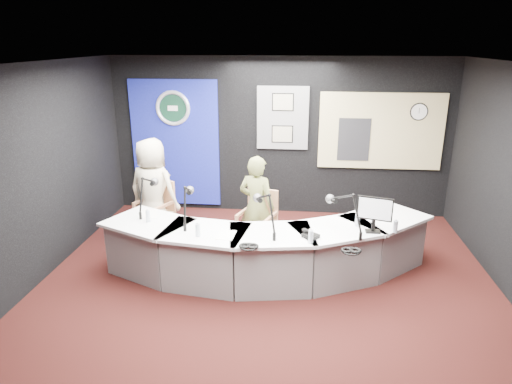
# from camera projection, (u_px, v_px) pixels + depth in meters

# --- Properties ---
(ground) EXTENTS (6.00, 6.00, 0.00)m
(ground) POSITION_uv_depth(u_px,v_px,m) (265.00, 295.00, 5.74)
(ground) COLOR black
(ground) RESTS_ON ground
(ceiling) EXTENTS (6.00, 6.00, 0.02)m
(ceiling) POSITION_uv_depth(u_px,v_px,m) (267.00, 65.00, 4.85)
(ceiling) COLOR silver
(ceiling) RESTS_ON ground
(wall_back) EXTENTS (6.00, 0.02, 2.80)m
(wall_back) POSITION_uv_depth(u_px,v_px,m) (280.00, 137.00, 8.12)
(wall_back) COLOR black
(wall_back) RESTS_ON ground
(wall_front) EXTENTS (6.00, 0.02, 2.80)m
(wall_front) POSITION_uv_depth(u_px,v_px,m) (222.00, 363.00, 2.47)
(wall_front) COLOR black
(wall_front) RESTS_ON ground
(wall_left) EXTENTS (0.02, 6.00, 2.80)m
(wall_left) POSITION_uv_depth(u_px,v_px,m) (22.00, 182.00, 5.58)
(wall_left) COLOR black
(wall_left) RESTS_ON ground
(broadcast_desk) EXTENTS (4.50, 1.90, 0.75)m
(broadcast_desk) POSITION_uv_depth(u_px,v_px,m) (265.00, 249.00, 6.14)
(broadcast_desk) COLOR silver
(broadcast_desk) RESTS_ON ground
(backdrop_panel) EXTENTS (1.60, 0.05, 2.30)m
(backdrop_panel) POSITION_uv_depth(u_px,v_px,m) (175.00, 144.00, 8.32)
(backdrop_panel) COLOR navy
(backdrop_panel) RESTS_ON wall_back
(agency_seal) EXTENTS (0.63, 0.07, 0.63)m
(agency_seal) POSITION_uv_depth(u_px,v_px,m) (173.00, 108.00, 8.08)
(agency_seal) COLOR silver
(agency_seal) RESTS_ON backdrop_panel
(seal_center) EXTENTS (0.48, 0.01, 0.48)m
(seal_center) POSITION_uv_depth(u_px,v_px,m) (173.00, 108.00, 8.08)
(seal_center) COLOR #0D3020
(seal_center) RESTS_ON backdrop_panel
(pinboard) EXTENTS (0.90, 0.04, 1.10)m
(pinboard) POSITION_uv_depth(u_px,v_px,m) (283.00, 118.00, 7.98)
(pinboard) COLOR slate
(pinboard) RESTS_ON wall_back
(framed_photo_upper) EXTENTS (0.34, 0.02, 0.27)m
(framed_photo_upper) POSITION_uv_depth(u_px,v_px,m) (283.00, 102.00, 7.86)
(framed_photo_upper) COLOR gray
(framed_photo_upper) RESTS_ON pinboard
(framed_photo_lower) EXTENTS (0.34, 0.02, 0.27)m
(framed_photo_lower) POSITION_uv_depth(u_px,v_px,m) (282.00, 134.00, 8.04)
(framed_photo_lower) COLOR gray
(framed_photo_lower) RESTS_ON pinboard
(booth_window_frame) EXTENTS (2.12, 0.06, 1.32)m
(booth_window_frame) POSITION_uv_depth(u_px,v_px,m) (381.00, 131.00, 7.88)
(booth_window_frame) COLOR tan
(booth_window_frame) RESTS_ON wall_back
(booth_glow) EXTENTS (2.00, 0.02, 1.20)m
(booth_glow) POSITION_uv_depth(u_px,v_px,m) (381.00, 131.00, 7.87)
(booth_glow) COLOR #F6E49B
(booth_glow) RESTS_ON booth_window_frame
(equipment_rack) EXTENTS (0.55, 0.02, 0.75)m
(equipment_rack) POSITION_uv_depth(u_px,v_px,m) (354.00, 140.00, 7.94)
(equipment_rack) COLOR black
(equipment_rack) RESTS_ON booth_window_frame
(wall_clock) EXTENTS (0.28, 0.01, 0.28)m
(wall_clock) POSITION_uv_depth(u_px,v_px,m) (419.00, 112.00, 7.68)
(wall_clock) COLOR white
(wall_clock) RESTS_ON booth_window_frame
(armchair_left) EXTENTS (0.72, 0.72, 0.95)m
(armchair_left) POSITION_uv_depth(u_px,v_px,m) (154.00, 212.00, 7.18)
(armchair_left) COLOR #AA714D
(armchair_left) RESTS_ON ground
(armchair_right) EXTENTS (0.70, 0.70, 0.99)m
(armchair_right) POSITION_uv_depth(u_px,v_px,m) (257.00, 223.00, 6.71)
(armchair_right) COLOR #AA714D
(armchair_right) RESTS_ON ground
(draped_jacket) EXTENTS (0.49, 0.32, 0.70)m
(draped_jacket) POSITION_uv_depth(u_px,v_px,m) (150.00, 198.00, 7.36)
(draped_jacket) COLOR #676557
(draped_jacket) RESTS_ON armchair_left
(person_man) EXTENTS (0.91, 0.70, 1.65)m
(person_man) POSITION_uv_depth(u_px,v_px,m) (153.00, 191.00, 7.07)
(person_man) COLOR beige
(person_man) RESTS_ON ground
(person_woman) EXTENTS (0.64, 0.53, 1.51)m
(person_woman) POSITION_uv_depth(u_px,v_px,m) (257.00, 206.00, 6.63)
(person_woman) COLOR olive
(person_woman) RESTS_ON ground
(computer_monitor) EXTENTS (0.39, 0.13, 0.27)m
(computer_monitor) POSITION_uv_depth(u_px,v_px,m) (375.00, 208.00, 5.65)
(computer_monitor) COLOR black
(computer_monitor) RESTS_ON broadcast_desk
(desk_phone) EXTENTS (0.23, 0.23, 0.05)m
(desk_phone) POSITION_uv_depth(u_px,v_px,m) (311.00, 236.00, 5.59)
(desk_phone) COLOR black
(desk_phone) RESTS_ON broadcast_desk
(headphones_near) EXTENTS (0.24, 0.24, 0.04)m
(headphones_near) POSITION_uv_depth(u_px,v_px,m) (351.00, 251.00, 5.21)
(headphones_near) COLOR black
(headphones_near) RESTS_ON broadcast_desk
(headphones_far) EXTENTS (0.23, 0.23, 0.04)m
(headphones_far) POSITION_uv_depth(u_px,v_px,m) (249.00, 246.00, 5.33)
(headphones_far) COLOR black
(headphones_far) RESTS_ON broadcast_desk
(paper_stack) EXTENTS (0.29, 0.37, 0.00)m
(paper_stack) POSITION_uv_depth(u_px,v_px,m) (148.00, 214.00, 6.35)
(paper_stack) COLOR white
(paper_stack) RESTS_ON broadcast_desk
(notepad) EXTENTS (0.23, 0.32, 0.00)m
(notepad) POSITION_uv_depth(u_px,v_px,m) (226.00, 235.00, 5.66)
(notepad) COLOR white
(notepad) RESTS_ON broadcast_desk
(boom_mic_a) EXTENTS (0.16, 0.74, 0.60)m
(boom_mic_a) POSITION_uv_depth(u_px,v_px,m) (147.00, 191.00, 6.36)
(boom_mic_a) COLOR black
(boom_mic_a) RESTS_ON broadcast_desk
(boom_mic_b) EXTENTS (0.19, 0.74, 0.60)m
(boom_mic_b) POSITION_uv_depth(u_px,v_px,m) (187.00, 201.00, 5.99)
(boom_mic_b) COLOR black
(boom_mic_b) RESTS_ON broadcast_desk
(boom_mic_c) EXTENTS (0.38, 0.68, 0.60)m
(boom_mic_c) POSITION_uv_depth(u_px,v_px,m) (266.00, 209.00, 5.70)
(boom_mic_c) COLOR black
(boom_mic_c) RESTS_ON broadcast_desk
(boom_mic_d) EXTENTS (0.47, 0.63, 0.60)m
(boom_mic_d) POSITION_uv_depth(u_px,v_px,m) (345.00, 209.00, 5.69)
(boom_mic_d) COLOR black
(boom_mic_d) RESTS_ON broadcast_desk
(water_bottles) EXTENTS (3.27, 0.64, 0.18)m
(water_bottles) POSITION_uv_depth(u_px,v_px,m) (267.00, 225.00, 5.75)
(water_bottles) COLOR silver
(water_bottles) RESTS_ON broadcast_desk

